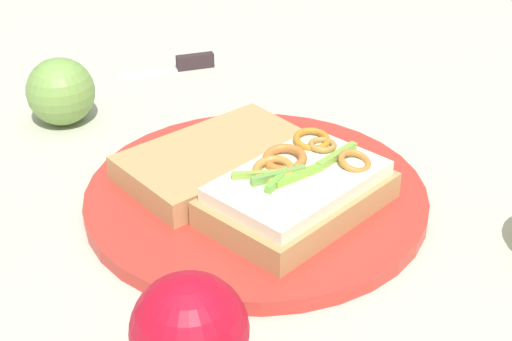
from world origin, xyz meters
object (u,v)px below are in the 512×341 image
(bread_slice_side, at_px, (218,160))
(plate, at_px, (256,196))
(apple_5, at_px, (61,92))
(apple_0, at_px, (189,331))
(sandwich, at_px, (298,191))
(knife, at_px, (183,64))

(bread_slice_side, bearing_deg, plate, 96.52)
(apple_5, bearing_deg, apple_0, -0.07)
(sandwich, relative_size, apple_5, 2.56)
(sandwich, bearing_deg, knife, -115.99)
(apple_0, bearing_deg, knife, 161.23)
(plate, height_order, knife, knife)
(plate, distance_m, knife, 0.31)
(sandwich, relative_size, knife, 1.50)
(bread_slice_side, bearing_deg, sandwich, 97.17)
(sandwich, height_order, apple_5, apple_5)
(bread_slice_side, bearing_deg, knife, -118.61)
(sandwich, xyz_separation_m, bread_slice_side, (-0.09, -0.04, -0.01))
(sandwich, distance_m, bread_slice_side, 0.10)
(apple_5, bearing_deg, plate, 28.34)
(apple_0, relative_size, knife, 0.63)
(apple_0, xyz_separation_m, knife, (-0.48, 0.16, -0.03))
(plate, height_order, apple_0, apple_0)
(plate, xyz_separation_m, knife, (-0.31, 0.04, 0.00))
(plate, relative_size, knife, 2.48)
(plate, relative_size, sandwich, 1.65)
(bread_slice_side, distance_m, apple_5, 0.21)
(knife, bearing_deg, apple_5, 32.70)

